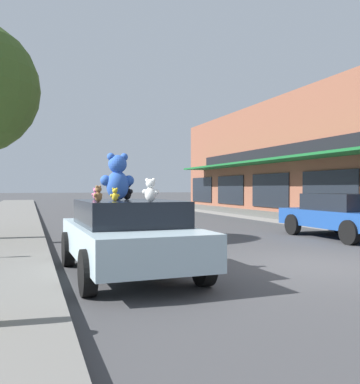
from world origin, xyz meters
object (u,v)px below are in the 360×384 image
Objects in this scene: teddy_bear_giant at (118,177)px; teddy_bear_black at (127,190)px; teddy_bear_yellow at (115,195)px; teddy_bear_brown at (98,194)px; teddy_bear_white at (150,190)px; parked_car_far_center at (344,214)px; teddy_bear_pink at (96,194)px; plush_art_car at (128,234)px.

teddy_bear_black is at bearing -145.63° from teddy_bear_giant.
teddy_bear_yellow is 0.60× the size of teddy_bear_black.
teddy_bear_brown is 0.69× the size of teddy_bear_white.
parked_car_far_center is (7.37, 4.17, -0.78)m from teddy_bear_white.
parked_car_far_center is at bearing -121.73° from teddy_bear_white.
teddy_bear_giant reaches higher than teddy_bear_yellow.
teddy_bear_pink reaches higher than teddy_bear_yellow.
teddy_bear_yellow is at bearing -155.26° from parked_car_far_center.
teddy_bear_brown is at bearing 121.92° from teddy_bear_black.
teddy_bear_pink is (-0.16, 1.17, 0.00)m from teddy_bear_yellow.
teddy_bear_pink is (-0.31, 0.62, -0.30)m from teddy_bear_giant.
teddy_bear_white is (0.11, -1.24, 0.00)m from teddy_bear_black.
teddy_bear_black reaches higher than plush_art_car.
teddy_bear_yellow is 0.78m from teddy_bear_black.
plush_art_car is 1.22m from teddy_bear_brown.
teddy_bear_white is at bearing 106.83° from teddy_bear_giant.
teddy_bear_white reaches higher than plush_art_car.
teddy_bear_white is at bearing 159.81° from teddy_bear_black.
teddy_bear_yellow is 1.18m from teddy_bear_pink.
teddy_bear_pink is at bearing -41.26° from teddy_bear_white.
teddy_bear_giant is 3.79× the size of teddy_bear_yellow.
parked_car_far_center is (7.68, 3.06, -1.01)m from teddy_bear_giant.
teddy_bear_giant is 0.34m from teddy_bear_black.
plush_art_car is 1.18m from teddy_bear_pink.
teddy_bear_brown is at bearing 50.72° from teddy_bear_yellow.
teddy_bear_giant is 8.33m from parked_car_far_center.
teddy_bear_giant is 2.29× the size of teddy_bear_black.
teddy_bear_yellow is at bearing -132.90° from plush_art_car.
plush_art_car is 18.32× the size of teddy_bear_yellow.
teddy_bear_brown is at bearing -153.89° from parked_car_far_center.
teddy_bear_giant is at bearing 124.55° from plush_art_car.
teddy_bear_yellow is at bearing 125.47° from teddy_bear_pink.
teddy_bear_black is 8.07m from parked_car_far_center.
teddy_bear_white is (0.17, -0.90, 0.79)m from plush_art_car.
plush_art_car is 15.74× the size of teddy_bear_brown.
teddy_bear_brown is 1.16× the size of teddy_bear_yellow.
teddy_bear_brown reaches higher than plush_art_car.
teddy_bear_brown is 1.57m from teddy_bear_pink.
teddy_bear_pink is 0.60× the size of teddy_bear_white.
teddy_bear_brown is at bearing -132.39° from plush_art_car.
teddy_bear_giant is (-0.15, 0.21, 1.02)m from plush_art_car.
teddy_bear_giant is at bearing -45.21° from teddy_bear_white.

